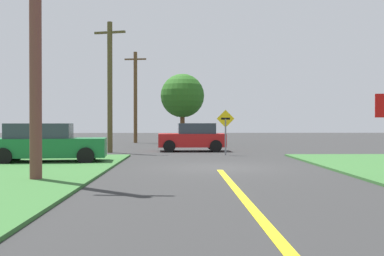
{
  "coord_description": "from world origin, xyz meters",
  "views": [
    {
      "loc": [
        -1.37,
        -17.23,
        1.64
      ],
      "look_at": [
        -0.87,
        2.92,
        1.42
      ],
      "focal_mm": 43.92,
      "sensor_mm": 36.0,
      "label": 1
    }
  ],
  "objects_px": {
    "car_approaching_junction": "(193,137)",
    "utility_pole_mid": "(110,85)",
    "parked_car_near_building": "(46,144)",
    "oak_tree_left": "(182,96)",
    "utility_pole_far": "(135,96)",
    "utility_pole_near": "(35,15)",
    "direction_sign": "(226,127)"
  },
  "relations": [
    {
      "from": "parked_car_near_building",
      "to": "direction_sign",
      "type": "relative_size",
      "value": 2.04
    },
    {
      "from": "direction_sign",
      "to": "oak_tree_left",
      "type": "xyz_separation_m",
      "value": [
        -2.14,
        11.43,
        2.24
      ]
    },
    {
      "from": "utility_pole_mid",
      "to": "oak_tree_left",
      "type": "xyz_separation_m",
      "value": [
        4.03,
        9.33,
        -0.06
      ]
    },
    {
      "from": "car_approaching_junction",
      "to": "utility_pole_far",
      "type": "relative_size",
      "value": 0.52
    },
    {
      "from": "parked_car_near_building",
      "to": "utility_pole_mid",
      "type": "relative_size",
      "value": 0.66
    },
    {
      "from": "direction_sign",
      "to": "utility_pole_near",
      "type": "bearing_deg",
      "value": -120.8
    },
    {
      "from": "direction_sign",
      "to": "oak_tree_left",
      "type": "relative_size",
      "value": 0.43
    },
    {
      "from": "utility_pole_near",
      "to": "direction_sign",
      "type": "xyz_separation_m",
      "value": [
        6.34,
        10.63,
        -3.2
      ]
    },
    {
      "from": "car_approaching_junction",
      "to": "utility_pole_mid",
      "type": "height_order",
      "value": "utility_pole_mid"
    },
    {
      "from": "utility_pole_far",
      "to": "direction_sign",
      "type": "xyz_separation_m",
      "value": [
        5.99,
        -14.82,
        -2.42
      ]
    },
    {
      "from": "utility_pole_near",
      "to": "utility_pole_far",
      "type": "height_order",
      "value": "utility_pole_near"
    },
    {
      "from": "utility_pole_far",
      "to": "direction_sign",
      "type": "relative_size",
      "value": 3.23
    },
    {
      "from": "car_approaching_junction",
      "to": "utility_pole_far",
      "type": "height_order",
      "value": "utility_pole_far"
    },
    {
      "from": "utility_pole_mid",
      "to": "parked_car_near_building",
      "type": "bearing_deg",
      "value": -102.98
    },
    {
      "from": "parked_car_near_building",
      "to": "utility_pole_far",
      "type": "bearing_deg",
      "value": 79.12
    },
    {
      "from": "parked_car_near_building",
      "to": "utility_pole_far",
      "type": "relative_size",
      "value": 0.63
    },
    {
      "from": "utility_pole_near",
      "to": "utility_pole_mid",
      "type": "xyz_separation_m",
      "value": [
        0.16,
        12.73,
        -0.9
      ]
    },
    {
      "from": "utility_pole_mid",
      "to": "utility_pole_far",
      "type": "xyz_separation_m",
      "value": [
        0.19,
        12.73,
        0.12
      ]
    },
    {
      "from": "car_approaching_junction",
      "to": "utility_pole_far",
      "type": "distance_m",
      "value": 12.66
    },
    {
      "from": "oak_tree_left",
      "to": "utility_pole_far",
      "type": "bearing_deg",
      "value": 138.57
    },
    {
      "from": "oak_tree_left",
      "to": "utility_pole_mid",
      "type": "bearing_deg",
      "value": -113.37
    },
    {
      "from": "utility_pole_far",
      "to": "direction_sign",
      "type": "height_order",
      "value": "utility_pole_far"
    },
    {
      "from": "utility_pole_far",
      "to": "oak_tree_left",
      "type": "distance_m",
      "value": 5.13
    },
    {
      "from": "utility_pole_near",
      "to": "oak_tree_left",
      "type": "distance_m",
      "value": 22.47
    },
    {
      "from": "car_approaching_junction",
      "to": "utility_pole_near",
      "type": "xyz_separation_m",
      "value": [
        -4.76,
        -13.99,
        3.83
      ]
    },
    {
      "from": "utility_pole_mid",
      "to": "oak_tree_left",
      "type": "height_order",
      "value": "utility_pole_mid"
    },
    {
      "from": "car_approaching_junction",
      "to": "oak_tree_left",
      "type": "xyz_separation_m",
      "value": [
        -0.57,
        8.07,
        2.86
      ]
    },
    {
      "from": "utility_pole_near",
      "to": "oak_tree_left",
      "type": "height_order",
      "value": "utility_pole_near"
    },
    {
      "from": "parked_car_near_building",
      "to": "oak_tree_left",
      "type": "distance_m",
      "value": 17.29
    },
    {
      "from": "parked_car_near_building",
      "to": "direction_sign",
      "type": "distance_m",
      "value": 9.06
    },
    {
      "from": "utility_pole_near",
      "to": "parked_car_near_building",
      "type": "bearing_deg",
      "value": 103.26
    },
    {
      "from": "parked_car_near_building",
      "to": "utility_pole_mid",
      "type": "height_order",
      "value": "utility_pole_mid"
    }
  ]
}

